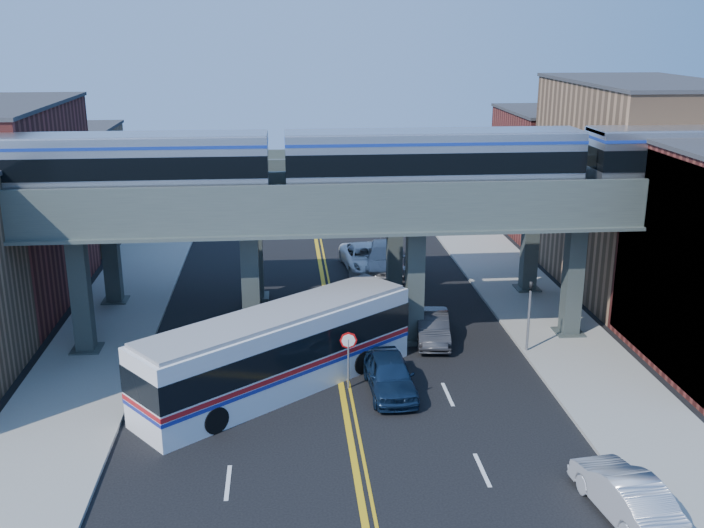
% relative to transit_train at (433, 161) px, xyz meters
% --- Properties ---
extents(ground, '(120.00, 120.00, 0.00)m').
position_rel_transit_train_xyz_m(ground, '(-4.73, -8.00, -9.10)').
color(ground, black).
rests_on(ground, ground).
extents(sidewalk_west, '(5.00, 70.00, 0.16)m').
position_rel_transit_train_xyz_m(sidewalk_west, '(-16.23, 2.00, -9.02)').
color(sidewalk_west, gray).
rests_on(sidewalk_west, ground).
extents(sidewalk_east, '(5.00, 70.00, 0.16)m').
position_rel_transit_train_xyz_m(sidewalk_east, '(6.77, 2.00, -9.02)').
color(sidewalk_east, gray).
rests_on(sidewalk_east, ground).
extents(building_west_c, '(8.00, 10.00, 8.00)m').
position_rel_transit_train_xyz_m(building_west_c, '(-23.23, 21.00, -5.10)').
color(building_west_c, '#98704E').
rests_on(building_west_c, ground).
extents(building_east_b, '(8.00, 14.00, 12.00)m').
position_rel_transit_train_xyz_m(building_east_b, '(13.77, 8.00, -3.10)').
color(building_east_b, '#98704E').
rests_on(building_east_b, ground).
extents(building_east_c, '(8.00, 10.00, 9.00)m').
position_rel_transit_train_xyz_m(building_east_c, '(13.77, 21.00, -4.60)').
color(building_east_c, maroon).
rests_on(building_east_c, ground).
extents(mural_panel, '(0.10, 9.50, 9.50)m').
position_rel_transit_train_xyz_m(mural_panel, '(9.82, -4.00, -4.35)').
color(mural_panel, '#29A6B4').
rests_on(mural_panel, ground).
extents(elevated_viaduct_near, '(52.00, 3.60, 7.40)m').
position_rel_transit_train_xyz_m(elevated_viaduct_near, '(-4.73, 0.00, -2.63)').
color(elevated_viaduct_near, '#3C4541').
rests_on(elevated_viaduct_near, ground).
extents(elevated_viaduct_far, '(52.00, 3.60, 7.40)m').
position_rel_transit_train_xyz_m(elevated_viaduct_far, '(-4.73, 7.00, -2.63)').
color(elevated_viaduct_far, '#3C4541').
rests_on(elevated_viaduct_far, ground).
extents(transit_train, '(43.11, 2.70, 3.14)m').
position_rel_transit_train_xyz_m(transit_train, '(0.00, 0.00, 0.00)').
color(transit_train, black).
rests_on(transit_train, elevated_viaduct_near).
extents(stop_sign, '(0.76, 0.09, 2.63)m').
position_rel_transit_train_xyz_m(stop_sign, '(-4.43, -5.00, -7.34)').
color(stop_sign, slate).
rests_on(stop_sign, ground).
extents(traffic_signal, '(0.15, 0.18, 4.10)m').
position_rel_transit_train_xyz_m(traffic_signal, '(4.47, -2.00, -6.80)').
color(traffic_signal, slate).
rests_on(traffic_signal, ground).
extents(transit_bus, '(12.22, 10.48, 3.41)m').
position_rel_transit_train_xyz_m(transit_bus, '(-7.43, -4.77, -7.35)').
color(transit_bus, white).
rests_on(transit_bus, ground).
extents(car_lane_a, '(2.07, 4.82, 1.62)m').
position_rel_transit_train_xyz_m(car_lane_a, '(-2.68, -5.51, -8.29)').
color(car_lane_a, '#10213C').
rests_on(car_lane_a, ground).
extents(car_lane_b, '(2.08, 4.60, 1.47)m').
position_rel_transit_train_xyz_m(car_lane_b, '(0.21, -0.05, -8.37)').
color(car_lane_b, '#28282A').
rests_on(car_lane_b, ground).
extents(car_lane_c, '(3.16, 5.95, 1.59)m').
position_rel_transit_train_xyz_m(car_lane_c, '(-1.90, 12.12, -8.31)').
color(car_lane_c, silver).
rests_on(car_lane_c, ground).
extents(car_lane_d, '(3.24, 6.52, 1.82)m').
position_rel_transit_train_xyz_m(car_lane_d, '(-0.67, 11.47, -8.19)').
color(car_lane_d, '#A1A1A5').
rests_on(car_lane_d, ground).
extents(car_parked_curb, '(2.23, 4.83, 1.53)m').
position_rel_transit_train_xyz_m(car_parked_curb, '(3.67, -14.98, -8.33)').
color(car_parked_curb, silver).
rests_on(car_parked_curb, ground).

